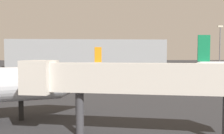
# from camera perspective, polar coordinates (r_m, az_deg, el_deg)

# --- Properties ---
(airplane_distant) EXTENTS (24.10, 18.63, 9.69)m
(airplane_distant) POSITION_cam_1_polar(r_m,az_deg,el_deg) (77.57, -9.48, 0.21)
(airplane_distant) COLOR #B2BCCC
(airplane_distant) RESTS_ON ground_plane
(jet_bridge) EXTENTS (19.06, 5.94, 6.34)m
(jet_bridge) POSITION_cam_1_polar(r_m,az_deg,el_deg) (18.14, 3.38, -3.18)
(jet_bridge) COLOR silver
(jet_bridge) RESTS_ON ground_plane
(light_mast_right) EXTENTS (2.40, 0.50, 20.96)m
(light_mast_right) POSITION_cam_1_polar(r_m,az_deg,el_deg) (118.65, 25.97, 5.13)
(light_mast_right) COLOR slate
(light_mast_right) RESTS_ON ground_plane
(terminal_building) EXTENTS (90.60, 22.87, 15.76)m
(terminal_building) POSITION_cam_1_polar(r_m,az_deg,el_deg) (136.49, -6.12, 3.47)
(terminal_building) COLOR #999EA3
(terminal_building) RESTS_ON ground_plane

